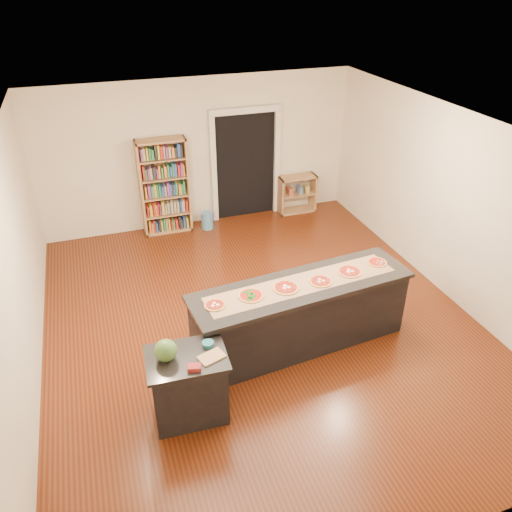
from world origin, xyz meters
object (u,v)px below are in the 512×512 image
object	(u,v)px
watermelon	(166,350)
bookshelf	(164,187)
waste_bin	(207,220)
side_counter	(189,386)
kitchen_island	(301,315)
low_shelf	(297,194)

from	to	relation	value
watermelon	bookshelf	bearing A→B (deg)	80.30
waste_bin	side_counter	bearing A→B (deg)	-106.52
kitchen_island	side_counter	distance (m)	1.83
bookshelf	watermelon	world-z (taller)	bookshelf
side_counter	waste_bin	distance (m)	4.68
side_counter	watermelon	xyz separation A→B (m)	(-0.20, 0.03, 0.55)
side_counter	waste_bin	world-z (taller)	side_counter
kitchen_island	watermelon	bearing A→B (deg)	-165.03
waste_bin	watermelon	world-z (taller)	watermelon
side_counter	watermelon	world-z (taller)	watermelon
low_shelf	kitchen_island	bearing A→B (deg)	-112.30
bookshelf	waste_bin	bearing A→B (deg)	-12.45
kitchen_island	waste_bin	world-z (taller)	kitchen_island
side_counter	bookshelf	size ratio (longest dim) A/B	0.48
kitchen_island	low_shelf	xyz separation A→B (m)	(1.60, 3.91, -0.10)
side_counter	bookshelf	xyz separation A→B (m)	(0.58, 4.64, 0.47)
low_shelf	bookshelf	bearing A→B (deg)	179.88
watermelon	low_shelf	bearing A→B (deg)	52.92
waste_bin	bookshelf	bearing A→B (deg)	167.55
kitchen_island	bookshelf	distance (m)	4.08
bookshelf	low_shelf	xyz separation A→B (m)	(2.69, -0.01, -0.52)
bookshelf	waste_bin	size ratio (longest dim) A/B	5.31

